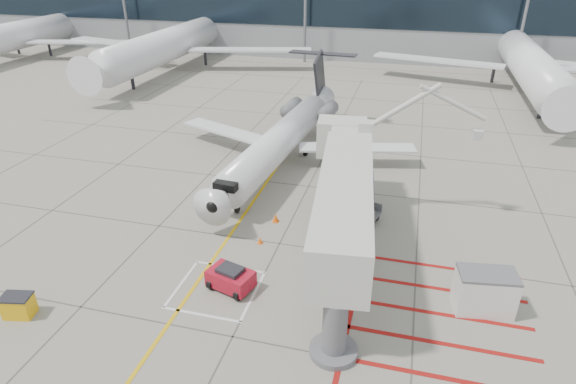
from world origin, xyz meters
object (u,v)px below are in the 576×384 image
(regional_jet, at_px, (271,132))
(spill_bin, at_px, (18,306))
(pushback_tug, at_px, (231,278))
(jet_bridge, at_px, (344,210))

(regional_jet, height_order, spill_bin, regional_jet)
(pushback_tug, height_order, spill_bin, pushback_tug)
(jet_bridge, distance_m, spill_bin, 16.60)
(pushback_tug, relative_size, spill_bin, 1.72)
(spill_bin, bearing_deg, jet_bridge, 16.29)
(jet_bridge, bearing_deg, spill_bin, -158.15)
(jet_bridge, distance_m, pushback_tug, 6.83)
(pushback_tug, bearing_deg, jet_bridge, 47.45)
(jet_bridge, bearing_deg, regional_jet, 117.34)
(regional_jet, xyz_separation_m, pushback_tug, (1.92, -13.92, -2.86))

